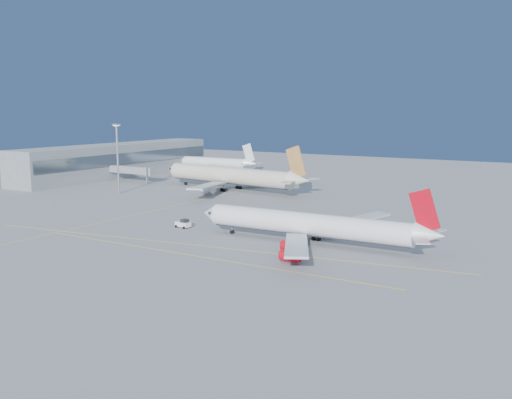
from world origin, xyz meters
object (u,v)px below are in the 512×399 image
(airliner_third, at_px, (210,162))
(light_mast, at_px, (117,153))
(airliner_virgin, at_px, (312,225))
(pushback_tug, at_px, (183,224))
(airliner_etihad, at_px, (232,176))

(airliner_third, relative_size, light_mast, 2.13)
(airliner_virgin, xyz_separation_m, light_mast, (-96.01, 35.74, 10.67))
(airliner_virgin, relative_size, pushback_tug, 13.77)
(airliner_third, bearing_deg, light_mast, -79.96)
(pushback_tug, bearing_deg, light_mast, 155.49)
(light_mast, bearing_deg, airliner_third, 101.19)
(airliner_virgin, height_order, pushback_tug, airliner_virgin)
(light_mast, bearing_deg, pushback_tug, -31.75)
(light_mast, bearing_deg, airliner_virgin, -20.42)
(airliner_third, relative_size, pushback_tug, 12.49)
(airliner_virgin, bearing_deg, pushback_tug, -179.84)
(airliner_virgin, bearing_deg, light_mast, 158.64)
(airliner_etihad, distance_m, light_mast, 43.65)
(airliner_etihad, distance_m, airliner_third, 69.62)
(airliner_third, bearing_deg, airliner_virgin, -47.11)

